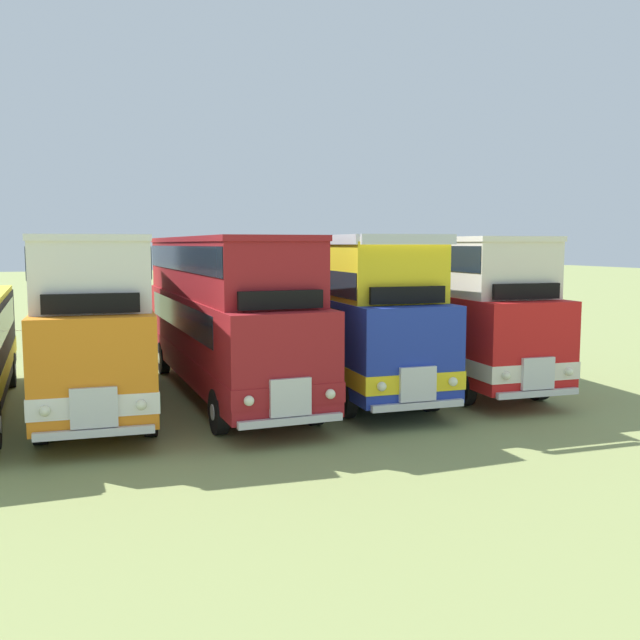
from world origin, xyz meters
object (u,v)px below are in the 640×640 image
object	(u,v)px
bus_seventh_in_row	(223,308)
bus_eighth_in_row	(339,309)
bus_ninth_in_row	(444,302)
bus_sixth_in_row	(96,313)

from	to	relation	value
bus_seventh_in_row	bus_eighth_in_row	distance (m)	3.49
bus_ninth_in_row	bus_sixth_in_row	bearing A→B (deg)	-179.56
bus_sixth_in_row	bus_ninth_in_row	bearing A→B (deg)	0.44
bus_sixth_in_row	bus_eighth_in_row	xyz separation A→B (m)	(6.95, 0.23, -0.11)
bus_sixth_in_row	bus_seventh_in_row	size ratio (longest dim) A/B	0.87
bus_sixth_in_row	bus_ninth_in_row	world-z (taller)	same
bus_seventh_in_row	bus_ninth_in_row	world-z (taller)	same
bus_eighth_in_row	bus_ninth_in_row	xyz separation A→B (m)	(3.48, -0.16, 0.11)
bus_sixth_in_row	bus_seventh_in_row	bearing A→B (deg)	6.15
bus_sixth_in_row	bus_seventh_in_row	world-z (taller)	same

